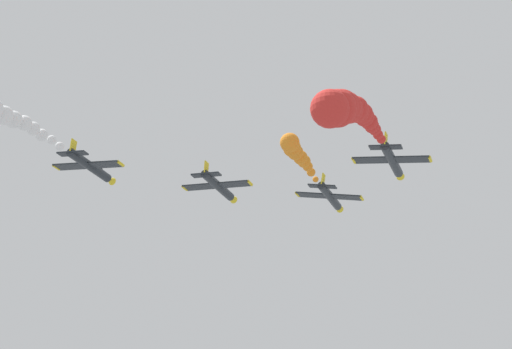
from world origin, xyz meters
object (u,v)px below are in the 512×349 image
Objects in this scene: airplane_lead at (330,197)px; airplane_left_outer at (90,166)px; airplane_right_inner at (392,160)px; airplane_left_inner at (219,186)px.

airplane_left_outer is at bearing -139.57° from airplane_lead.
airplane_right_inner is at bearing -47.96° from airplane_lead.
airplane_right_inner is 1.00× the size of airplane_left_outer.
airplane_left_inner is (-12.31, -10.70, -0.71)m from airplane_lead.
airplane_left_inner is 16.77m from airplane_left_outer.
airplane_lead is 33.08m from airplane_left_outer.
airplane_lead reaches higher than airplane_left_outer.
airplane_left_inner is 1.00× the size of airplane_right_inner.
airplane_left_inner is at bearing 176.75° from airplane_right_inner.
airplane_left_inner is 23.19m from airplane_right_inner.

